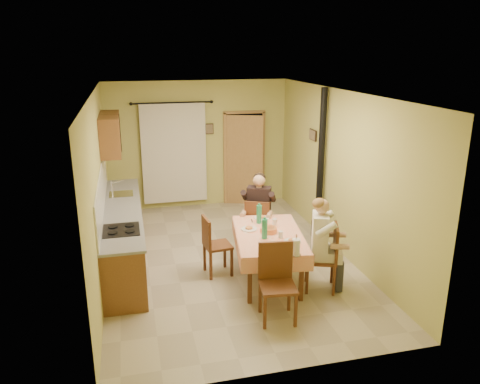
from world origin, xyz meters
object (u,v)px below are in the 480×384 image
object	(u,v)px
stove_flue	(320,185)
chair_right	(321,270)
chair_far	(258,236)
man_right	(322,234)
man_far	(259,204)
chair_left	(217,257)
chair_near	(277,299)
dining_table	(269,256)

from	to	relation	value
stove_flue	chair_right	bearing A→B (deg)	-111.37
chair_far	man_right	distance (m)	1.69
chair_right	man_far	bearing A→B (deg)	39.68
chair_far	man_far	bearing A→B (deg)	90.00
chair_left	chair_far	bearing A→B (deg)	120.62
chair_near	man_right	bearing A→B (deg)	-136.78
man_far	stove_flue	size ratio (longest dim) A/B	0.50
chair_right	man_far	world-z (taller)	man_far
man_far	stove_flue	distance (m)	1.37
chair_left	man_far	distance (m)	1.25
man_far	stove_flue	world-z (taller)	stove_flue
man_right	dining_table	bearing A→B (deg)	74.20
dining_table	chair_right	size ratio (longest dim) A/B	1.78
man_far	chair_right	bearing A→B (deg)	-45.51
chair_far	stove_flue	xyz separation A→B (m)	(1.31, 0.43, 0.73)
chair_left	man_far	size ratio (longest dim) A/B	0.69
chair_far	chair_right	xyz separation A→B (m)	(0.55, -1.50, 0.00)
chair_right	chair_left	size ratio (longest dim) A/B	1.05
chair_far	chair_left	size ratio (longest dim) A/B	1.02
dining_table	chair_left	bearing A→B (deg)	162.58
dining_table	chair_right	distance (m)	0.83
chair_right	stove_flue	bearing A→B (deg)	-1.45
man_far	dining_table	bearing A→B (deg)	-72.38
man_right	stove_flue	xyz separation A→B (m)	(0.77, 1.93, 0.15)
man_right	stove_flue	distance (m)	2.08
chair_left	man_right	distance (m)	1.73
dining_table	chair_far	xyz separation A→B (m)	(0.12, 1.02, -0.09)
chair_left	chair_right	bearing A→B (deg)	52.55
chair_near	man_right	xyz separation A→B (m)	(0.88, 0.63, 0.59)
chair_near	chair_right	xyz separation A→B (m)	(0.89, 0.63, -0.00)
chair_right	man_right	bearing A→B (deg)	90.00
dining_table	stove_flue	xyz separation A→B (m)	(1.43, 1.46, 0.64)
chair_near	man_far	size ratio (longest dim) A/B	0.74
dining_table	stove_flue	bearing A→B (deg)	54.28
chair_far	chair_near	distance (m)	2.16
chair_right	chair_far	bearing A→B (deg)	40.04
chair_near	man_far	world-z (taller)	man_far
chair_near	chair_right	world-z (taller)	chair_near
chair_near	chair_left	size ratio (longest dim) A/B	1.07
chair_near	stove_flue	world-z (taller)	stove_flue
chair_left	man_far	world-z (taller)	man_far
chair_right	dining_table	bearing A→B (deg)	74.49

